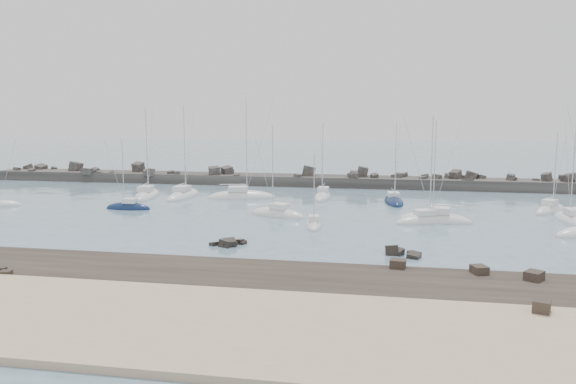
{
  "coord_description": "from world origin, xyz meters",
  "views": [
    {
      "loc": [
        12.58,
        -64.76,
        13.91
      ],
      "look_at": [
        -1.45,
        12.0,
        2.48
      ],
      "focal_mm": 35.0,
      "sensor_mm": 36.0,
      "label": 1
    }
  ],
  "objects_px": {
    "sailboat_2": "(128,208)",
    "sailboat_7": "(427,221)",
    "sailboat_5": "(277,215)",
    "sailboat_3": "(184,196)",
    "sailboat_4": "(241,197)",
    "sailboat_6": "(323,197)",
    "sailboat_8": "(394,202)",
    "sailboat_12": "(550,211)",
    "sailboat_10": "(572,221)",
    "sailboat_9": "(436,220)",
    "sailboat_13": "(314,226)",
    "sailboat_1": "(147,196)"
  },
  "relations": [
    {
      "from": "sailboat_6",
      "to": "sailboat_10",
      "type": "height_order",
      "value": "sailboat_10"
    },
    {
      "from": "sailboat_7",
      "to": "sailboat_6",
      "type": "bearing_deg",
      "value": 131.95
    },
    {
      "from": "sailboat_5",
      "to": "sailboat_9",
      "type": "distance_m",
      "value": 20.38
    },
    {
      "from": "sailboat_4",
      "to": "sailboat_7",
      "type": "relative_size",
      "value": 1.25
    },
    {
      "from": "sailboat_2",
      "to": "sailboat_4",
      "type": "relative_size",
      "value": 0.63
    },
    {
      "from": "sailboat_7",
      "to": "sailboat_8",
      "type": "height_order",
      "value": "sailboat_7"
    },
    {
      "from": "sailboat_4",
      "to": "sailboat_8",
      "type": "relative_size",
      "value": 1.29
    },
    {
      "from": "sailboat_2",
      "to": "sailboat_6",
      "type": "relative_size",
      "value": 0.82
    },
    {
      "from": "sailboat_4",
      "to": "sailboat_9",
      "type": "bearing_deg",
      "value": -25.7
    },
    {
      "from": "sailboat_1",
      "to": "sailboat_9",
      "type": "bearing_deg",
      "value": -15.31
    },
    {
      "from": "sailboat_3",
      "to": "sailboat_9",
      "type": "xyz_separation_m",
      "value": [
        38.4,
        -13.22,
        0.0
      ]
    },
    {
      "from": "sailboat_6",
      "to": "sailboat_2",
      "type": "bearing_deg",
      "value": -150.57
    },
    {
      "from": "sailboat_1",
      "to": "sailboat_6",
      "type": "xyz_separation_m",
      "value": [
        27.98,
        4.09,
        -0.0
      ]
    },
    {
      "from": "sailboat_8",
      "to": "sailboat_10",
      "type": "height_order",
      "value": "sailboat_10"
    },
    {
      "from": "sailboat_7",
      "to": "sailboat_10",
      "type": "xyz_separation_m",
      "value": [
        17.86,
        3.59,
        0.01
      ]
    },
    {
      "from": "sailboat_5",
      "to": "sailboat_13",
      "type": "height_order",
      "value": "sailboat_5"
    },
    {
      "from": "sailboat_10",
      "to": "sailboat_12",
      "type": "relative_size",
      "value": 1.17
    },
    {
      "from": "sailboat_1",
      "to": "sailboat_6",
      "type": "height_order",
      "value": "sailboat_1"
    },
    {
      "from": "sailboat_5",
      "to": "sailboat_9",
      "type": "height_order",
      "value": "sailboat_9"
    },
    {
      "from": "sailboat_5",
      "to": "sailboat_2",
      "type": "bearing_deg",
      "value": 176.5
    },
    {
      "from": "sailboat_5",
      "to": "sailboat_6",
      "type": "xyz_separation_m",
      "value": [
        4.18,
        16.02,
        0.01
      ]
    },
    {
      "from": "sailboat_1",
      "to": "sailboat_12",
      "type": "relative_size",
      "value": 1.3
    },
    {
      "from": "sailboat_6",
      "to": "sailboat_8",
      "type": "relative_size",
      "value": 0.98
    },
    {
      "from": "sailboat_2",
      "to": "sailboat_7",
      "type": "bearing_deg",
      "value": -3.05
    },
    {
      "from": "sailboat_3",
      "to": "sailboat_13",
      "type": "xyz_separation_m",
      "value": [
        23.74,
        -19.08,
        -0.02
      ]
    },
    {
      "from": "sailboat_4",
      "to": "sailboat_8",
      "type": "height_order",
      "value": "sailboat_4"
    },
    {
      "from": "sailboat_1",
      "to": "sailboat_3",
      "type": "xyz_separation_m",
      "value": [
        5.78,
        1.13,
        -0.0
      ]
    },
    {
      "from": "sailboat_12",
      "to": "sailboat_7",
      "type": "bearing_deg",
      "value": -148.6
    },
    {
      "from": "sailboat_2",
      "to": "sailboat_7",
      "type": "distance_m",
      "value": 41.25
    },
    {
      "from": "sailboat_4",
      "to": "sailboat_1",
      "type": "bearing_deg",
      "value": -173.04
    },
    {
      "from": "sailboat_10",
      "to": "sailboat_12",
      "type": "distance_m",
      "value": 6.89
    },
    {
      "from": "sailboat_6",
      "to": "sailboat_13",
      "type": "bearing_deg",
      "value": -85.99
    },
    {
      "from": "sailboat_12",
      "to": "sailboat_9",
      "type": "bearing_deg",
      "value": -148.78
    },
    {
      "from": "sailboat_13",
      "to": "sailboat_9",
      "type": "bearing_deg",
      "value": 21.78
    },
    {
      "from": "sailboat_5",
      "to": "sailboat_10",
      "type": "bearing_deg",
      "value": 4.2
    },
    {
      "from": "sailboat_4",
      "to": "sailboat_6",
      "type": "height_order",
      "value": "sailboat_4"
    },
    {
      "from": "sailboat_8",
      "to": "sailboat_12",
      "type": "xyz_separation_m",
      "value": [
        21.21,
        -3.92,
        0.02
      ]
    },
    {
      "from": "sailboat_2",
      "to": "sailboat_7",
      "type": "height_order",
      "value": "sailboat_7"
    },
    {
      "from": "sailboat_1",
      "to": "sailboat_9",
      "type": "height_order",
      "value": "sailboat_1"
    },
    {
      "from": "sailboat_3",
      "to": "sailboat_7",
      "type": "relative_size",
      "value": 1.16
    },
    {
      "from": "sailboat_5",
      "to": "sailboat_8",
      "type": "xyz_separation_m",
      "value": [
        15.24,
        13.5,
        -0.01
      ]
    },
    {
      "from": "sailboat_2",
      "to": "sailboat_7",
      "type": "relative_size",
      "value": 0.78
    },
    {
      "from": "sailboat_5",
      "to": "sailboat_10",
      "type": "distance_m",
      "value": 37.31
    },
    {
      "from": "sailboat_7",
      "to": "sailboat_5",
      "type": "bearing_deg",
      "value": 177.46
    },
    {
      "from": "sailboat_13",
      "to": "sailboat_8",
      "type": "bearing_deg",
      "value": 63.99
    },
    {
      "from": "sailboat_2",
      "to": "sailboat_8",
      "type": "height_order",
      "value": "sailboat_8"
    },
    {
      "from": "sailboat_10",
      "to": "sailboat_6",
      "type": "bearing_deg",
      "value": 158.09
    },
    {
      "from": "sailboat_12",
      "to": "sailboat_1",
      "type": "bearing_deg",
      "value": 177.77
    },
    {
      "from": "sailboat_1",
      "to": "sailboat_6",
      "type": "relative_size",
      "value": 1.2
    },
    {
      "from": "sailboat_3",
      "to": "sailboat_1",
      "type": "bearing_deg",
      "value": -168.94
    }
  ]
}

